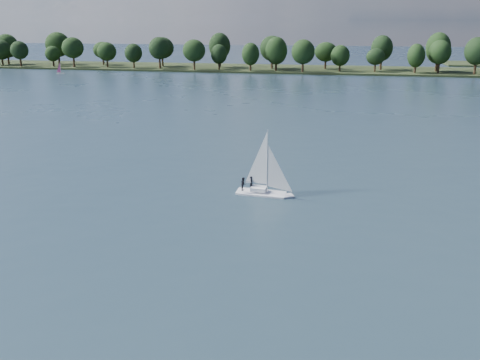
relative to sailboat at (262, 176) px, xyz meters
The scene contains 5 objects.
ground 65.72m from the sailboat, 85.17° to the left, with size 700.00×700.00×0.00m, color #233342.
far_shore 177.54m from the sailboat, 88.22° to the left, with size 660.00×40.00×1.50m, color black.
sailboat is the anchor object (origin of this frame).
dinghy_pink 176.28m from the sailboat, 127.29° to the left, with size 3.38×1.95×5.08m.
treeline 174.66m from the sailboat, 91.58° to the left, with size 562.17×74.05×17.63m.
Camera 1 is at (4.69, -28.78, 21.19)m, focal length 40.00 mm.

